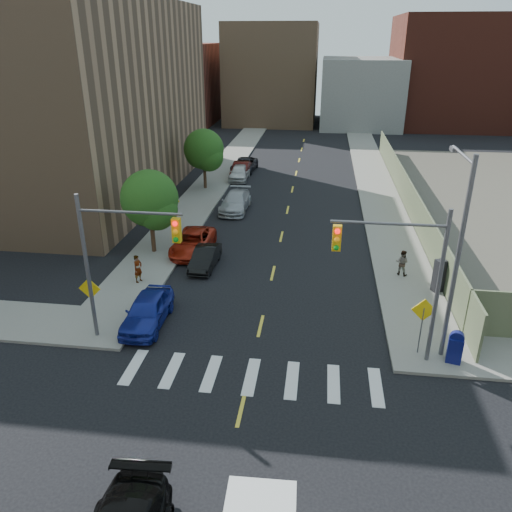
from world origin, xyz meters
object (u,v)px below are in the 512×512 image
(parked_car_black, at_px, (205,258))
(parked_car_grey, at_px, (244,165))
(payphone, at_px, (439,276))
(pedestrian_east, at_px, (402,263))
(parked_car_red, at_px, (193,242))
(mailbox, at_px, (455,347))
(parked_car_white, at_px, (239,172))
(pedestrian_west, at_px, (138,269))
(parked_car_maroon, at_px, (241,170))
(parked_car_silver, at_px, (235,202))
(parked_car_blue, at_px, (147,311))

(parked_car_black, xyz_separation_m, parked_car_grey, (-1.26, 23.85, 0.06))
(payphone, height_order, pedestrian_east, payphone)
(parked_car_red, xyz_separation_m, mailbox, (14.10, -10.50, 0.18))
(parked_car_red, bearing_deg, parked_car_white, 89.61)
(parked_car_grey, bearing_deg, parked_car_white, -85.72)
(parked_car_black, xyz_separation_m, pedestrian_west, (-3.24, -2.73, 0.34))
(parked_car_maroon, bearing_deg, parked_car_black, -86.28)
(parked_car_red, bearing_deg, parked_car_black, -59.15)
(mailbox, relative_size, payphone, 0.81)
(parked_car_black, height_order, parked_car_silver, parked_car_silver)
(parked_car_maroon, height_order, payphone, payphone)
(parked_car_silver, bearing_deg, mailbox, -55.44)
(parked_car_maroon, bearing_deg, pedestrian_east, -58.26)
(parked_car_silver, bearing_deg, payphone, -42.33)
(parked_car_blue, xyz_separation_m, parked_car_maroon, (0.07, 28.31, -0.02))
(parked_car_blue, bearing_deg, parked_car_maroon, 88.98)
(pedestrian_east, bearing_deg, parked_car_white, -32.49)
(parked_car_blue, xyz_separation_m, parked_car_black, (1.30, 6.87, -0.14))
(parked_car_red, relative_size, mailbox, 3.33)
(pedestrian_east, bearing_deg, payphone, 157.53)
(parked_car_silver, distance_m, parked_car_maroon, 10.54)
(parked_car_red, xyz_separation_m, payphone, (14.70, -3.85, 0.38))
(parked_car_black, height_order, pedestrian_east, pedestrian_east)
(parked_car_red, relative_size, parked_car_grey, 1.03)
(parked_car_silver, bearing_deg, parked_car_black, -88.99)
(parked_car_red, distance_m, parked_car_grey, 21.68)
(parked_car_grey, height_order, pedestrian_east, pedestrian_east)
(pedestrian_west, bearing_deg, pedestrian_east, -56.96)
(parked_car_white, bearing_deg, mailbox, -64.72)
(parked_car_grey, distance_m, payphone, 29.44)
(parked_car_grey, xyz_separation_m, payphone, (14.66, -25.53, 0.40))
(parked_car_white, relative_size, payphone, 2.37)
(parked_car_black, distance_m, parked_car_silver, 10.97)
(parked_car_blue, relative_size, pedestrian_west, 2.74)
(parked_car_maroon, bearing_deg, parked_car_blue, -89.71)
(parked_car_blue, relative_size, payphone, 2.39)
(parked_car_grey, distance_m, pedestrian_west, 26.66)
(payphone, relative_size, pedestrian_west, 1.15)
(parked_car_blue, height_order, parked_car_black, parked_car_blue)
(mailbox, height_order, pedestrian_east, pedestrian_east)
(parked_car_white, height_order, parked_car_grey, parked_car_white)
(parked_car_silver, relative_size, pedestrian_west, 3.15)
(parked_car_black, relative_size, parked_car_silver, 0.73)
(parked_car_red, distance_m, parked_car_white, 18.16)
(parked_car_red, height_order, payphone, payphone)
(parked_car_white, bearing_deg, payphone, -57.18)
(parked_car_black, xyz_separation_m, parked_car_silver, (0.00, 10.96, 0.12))
(parked_car_grey, bearing_deg, pedestrian_east, -57.79)
(parked_car_red, xyz_separation_m, parked_car_silver, (1.30, 8.80, 0.05))
(mailbox, height_order, payphone, payphone)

